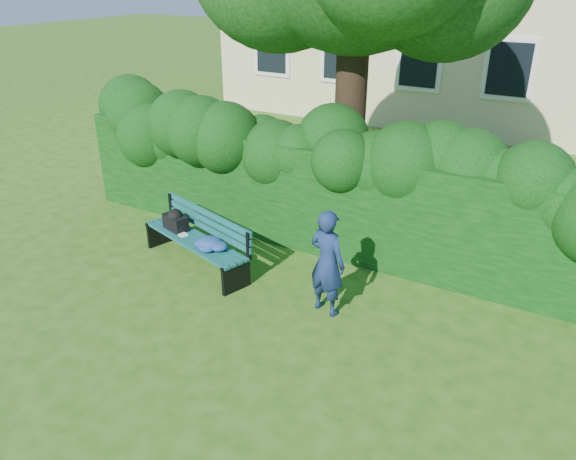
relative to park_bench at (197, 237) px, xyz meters
The scene contains 4 objects.
ground 1.75m from the park_bench, 16.41° to the right, with size 80.00×80.00×0.00m, color #295414.
hedge 2.39m from the park_bench, 47.04° to the left, with size 10.00×1.00×1.80m.
park_bench is the anchor object (origin of this frame).
man_reading 2.42m from the park_bench, ahead, with size 0.56×0.37×1.54m, color navy.
Camera 1 is at (3.68, -5.77, 4.42)m, focal length 35.00 mm.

